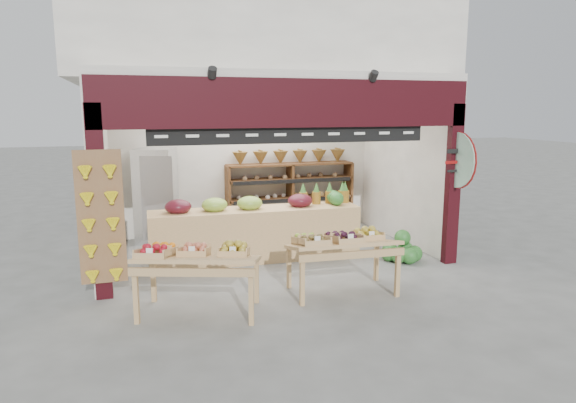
{
  "coord_description": "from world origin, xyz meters",
  "views": [
    {
      "loc": [
        -2.34,
        -8.23,
        2.58
      ],
      "look_at": [
        0.17,
        -0.2,
        1.04
      ],
      "focal_mm": 32.0,
      "sensor_mm": 36.0,
      "label": 1
    }
  ],
  "objects_px": {
    "refrigerator": "(156,196)",
    "display_table_right": "(338,242)",
    "display_table_left": "(191,256)",
    "cardboard_stack": "(193,241)",
    "watermelon_pile": "(401,251)",
    "back_shelving": "(290,179)",
    "mid_counter": "(255,232)"
  },
  "relations": [
    {
      "from": "mid_counter",
      "to": "display_table_left",
      "type": "distance_m",
      "value": 2.4
    },
    {
      "from": "back_shelving",
      "to": "display_table_left",
      "type": "xyz_separation_m",
      "value": [
        -2.54,
        -3.86,
        -0.37
      ]
    },
    {
      "from": "refrigerator",
      "to": "display_table_left",
      "type": "distance_m",
      "value": 3.74
    },
    {
      "from": "refrigerator",
      "to": "display_table_left",
      "type": "height_order",
      "value": "refrigerator"
    },
    {
      "from": "display_table_right",
      "to": "mid_counter",
      "type": "bearing_deg",
      "value": 110.92
    },
    {
      "from": "mid_counter",
      "to": "watermelon_pile",
      "type": "xyz_separation_m",
      "value": [
        2.36,
        -0.83,
        -0.31
      ]
    },
    {
      "from": "refrigerator",
      "to": "mid_counter",
      "type": "bearing_deg",
      "value": -30.29
    },
    {
      "from": "refrigerator",
      "to": "display_table_right",
      "type": "xyz_separation_m",
      "value": [
        2.26,
        -3.64,
        -0.18
      ]
    },
    {
      "from": "mid_counter",
      "to": "display_table_right",
      "type": "height_order",
      "value": "mid_counter"
    },
    {
      "from": "refrigerator",
      "to": "display_table_right",
      "type": "height_order",
      "value": "refrigerator"
    },
    {
      "from": "cardboard_stack",
      "to": "display_table_right",
      "type": "distance_m",
      "value": 3.14
    },
    {
      "from": "back_shelving",
      "to": "mid_counter",
      "type": "height_order",
      "value": "back_shelving"
    },
    {
      "from": "display_table_left",
      "to": "back_shelving",
      "type": "bearing_deg",
      "value": 56.62
    },
    {
      "from": "back_shelving",
      "to": "mid_counter",
      "type": "bearing_deg",
      "value": -123.22
    },
    {
      "from": "watermelon_pile",
      "to": "back_shelving",
      "type": "bearing_deg",
      "value": 112.99
    },
    {
      "from": "refrigerator",
      "to": "watermelon_pile",
      "type": "bearing_deg",
      "value": -15.12
    },
    {
      "from": "display_table_right",
      "to": "watermelon_pile",
      "type": "xyz_separation_m",
      "value": [
        1.64,
        1.08,
        -0.56
      ]
    },
    {
      "from": "display_table_left",
      "to": "watermelon_pile",
      "type": "distance_m",
      "value": 3.9
    },
    {
      "from": "back_shelving",
      "to": "cardboard_stack",
      "type": "height_order",
      "value": "back_shelving"
    },
    {
      "from": "back_shelving",
      "to": "display_table_right",
      "type": "bearing_deg",
      "value": -97.47
    },
    {
      "from": "display_table_left",
      "to": "cardboard_stack",
      "type": "bearing_deg",
      "value": 82.7
    },
    {
      "from": "back_shelving",
      "to": "refrigerator",
      "type": "bearing_deg",
      "value": -177.25
    },
    {
      "from": "refrigerator",
      "to": "back_shelving",
      "type": "bearing_deg",
      "value": 20.9
    },
    {
      "from": "cardboard_stack",
      "to": "watermelon_pile",
      "type": "distance_m",
      "value": 3.67
    },
    {
      "from": "cardboard_stack",
      "to": "display_table_left",
      "type": "relative_size",
      "value": 0.59
    },
    {
      "from": "display_table_left",
      "to": "display_table_right",
      "type": "distance_m",
      "value": 2.05
    },
    {
      "from": "back_shelving",
      "to": "refrigerator",
      "type": "height_order",
      "value": "refrigerator"
    },
    {
      "from": "display_table_left",
      "to": "refrigerator",
      "type": "bearing_deg",
      "value": 93.31
    },
    {
      "from": "back_shelving",
      "to": "watermelon_pile",
      "type": "xyz_separation_m",
      "value": [
        1.14,
        -2.69,
        -0.93
      ]
    },
    {
      "from": "cardboard_stack",
      "to": "mid_counter",
      "type": "distance_m",
      "value": 1.22
    },
    {
      "from": "display_table_right",
      "to": "watermelon_pile",
      "type": "distance_m",
      "value": 2.04
    },
    {
      "from": "mid_counter",
      "to": "display_table_left",
      "type": "xyz_separation_m",
      "value": [
        -1.32,
        -1.99,
        0.25
      ]
    }
  ]
}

